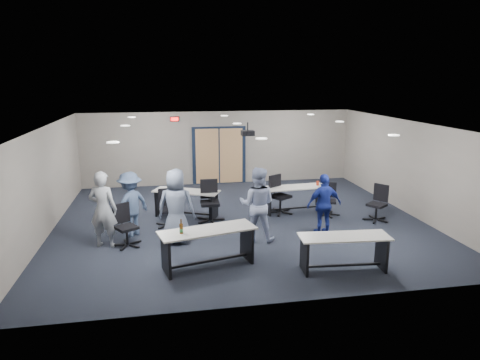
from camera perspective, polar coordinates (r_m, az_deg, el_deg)
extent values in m
plane|color=black|center=(11.99, 0.04, -5.51)|extent=(10.00, 10.00, 0.00)
cube|color=gray|center=(15.99, -2.82, 4.31)|extent=(10.00, 0.04, 2.70)
cube|color=gray|center=(7.41, 6.25, -6.81)|extent=(10.00, 0.04, 2.70)
cube|color=gray|center=(11.83, -24.54, -0.22)|extent=(0.04, 9.00, 2.70)
cube|color=gray|center=(13.42, 21.56, 1.57)|extent=(0.04, 9.00, 2.70)
cube|color=silver|center=(11.40, 0.04, 7.43)|extent=(10.00, 9.00, 0.04)
cube|color=black|center=(16.01, -2.80, 3.23)|extent=(2.00, 0.06, 2.20)
cube|color=tan|center=(15.94, -4.40, 3.16)|extent=(0.85, 0.04, 2.05)
cube|color=tan|center=(16.05, -1.19, 3.27)|extent=(0.85, 0.04, 2.05)
cube|color=black|center=(15.68, -8.71, 8.04)|extent=(0.32, 0.05, 0.18)
cube|color=#FF0C0C|center=(15.65, -8.71, 8.03)|extent=(0.26, 0.02, 0.12)
cylinder|color=black|center=(11.95, 1.04, 7.13)|extent=(0.04, 0.04, 0.24)
cube|color=black|center=(11.97, 1.03, 6.28)|extent=(0.35, 0.30, 0.14)
cylinder|color=black|center=(11.83, 1.18, 6.19)|extent=(0.08, 0.03, 0.08)
cube|color=#B5B2AB|center=(9.00, -4.34, -6.70)|extent=(2.13, 1.14, 0.03)
cube|color=black|center=(8.92, -9.85, -9.92)|extent=(0.20, 0.62, 0.79)
cube|color=black|center=(9.47, 0.91, -8.29)|extent=(0.20, 0.62, 0.79)
cube|color=black|center=(9.26, -4.26, -10.73)|extent=(1.77, 0.48, 0.05)
cube|color=#B5B2AB|center=(9.09, 13.75, -7.34)|extent=(1.90, 0.76, 0.03)
cube|color=black|center=(9.00, 8.58, -9.89)|extent=(0.10, 0.57, 0.72)
cube|color=black|center=(9.52, 18.38, -9.11)|extent=(0.10, 0.57, 0.72)
cube|color=black|center=(9.33, 13.53, -10.98)|extent=(1.65, 0.18, 0.04)
cube|color=#B5B2AB|center=(12.29, -7.18, -1.49)|extent=(1.97, 1.36, 0.03)
cube|color=black|center=(12.72, -10.64, -2.90)|extent=(0.29, 0.55, 0.73)
cube|color=black|center=(12.12, -3.43, -3.50)|extent=(0.29, 0.55, 0.73)
cube|color=black|center=(12.47, -7.09, -4.35)|extent=(1.54, 0.75, 0.04)
cube|color=#B5B2AB|center=(12.73, 7.29, -0.96)|extent=(1.92, 0.76, 0.03)
cube|color=black|center=(12.56, 3.68, -2.89)|extent=(0.09, 0.58, 0.73)
cube|color=black|center=(13.16, 10.64, -2.34)|extent=(0.09, 0.58, 0.73)
cube|color=black|center=(12.91, 7.21, -3.73)|extent=(1.67, 0.17, 0.04)
cylinder|color=red|center=(13.00, 10.31, -0.42)|extent=(0.08, 0.08, 0.13)
imported|color=#959BA3|center=(10.48, -17.79, -3.76)|extent=(0.77, 0.62, 1.83)
imported|color=slate|center=(10.32, -8.50, -3.51)|extent=(0.99, 0.75, 1.83)
imported|color=#9DABD0|center=(10.39, 2.32, -3.26)|extent=(1.07, 0.95, 1.83)
imported|color=navy|center=(11.00, 11.14, -3.23)|extent=(0.96, 0.48, 1.58)
imported|color=#485D83|center=(11.06, -14.40, -3.13)|extent=(1.19, 1.17, 1.64)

